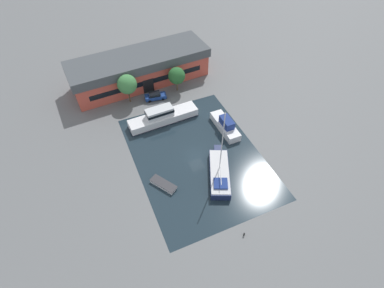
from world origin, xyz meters
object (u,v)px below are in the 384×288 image
(small_dinghy, at_px, (163,184))
(warehouse_building, at_px, (140,68))
(quay_tree_near_building, at_px, (177,76))
(parked_car, at_px, (155,96))
(sailboat_moored, at_px, (219,172))
(quay_tree_by_water, at_px, (127,84))
(motor_cruiser, at_px, (162,117))
(cabin_boat, at_px, (225,125))

(small_dinghy, bearing_deg, warehouse_building, -132.35)
(warehouse_building, bearing_deg, quay_tree_near_building, -50.15)
(parked_car, distance_m, sailboat_moored, 24.03)
(quay_tree_by_water, distance_m, motor_cruiser, 10.22)
(parked_car, xyz_separation_m, sailboat_moored, (3.22, -23.81, -0.05))
(sailboat_moored, distance_m, cabin_boat, 11.29)
(motor_cruiser, relative_size, cabin_boat, 1.73)
(quay_tree_by_water, bearing_deg, small_dinghy, -92.13)
(warehouse_building, xyz_separation_m, quay_tree_by_water, (-4.45, -6.28, 1.09))
(parked_car, xyz_separation_m, small_dinghy, (-6.12, -22.03, -0.51))
(small_dinghy, bearing_deg, sailboat_moored, 137.01)
(parked_car, bearing_deg, sailboat_moored, 16.71)
(parked_car, relative_size, motor_cruiser, 0.34)
(quay_tree_near_building, relative_size, parked_car, 1.18)
(quay_tree_near_building, relative_size, quay_tree_by_water, 0.87)
(quay_tree_by_water, height_order, cabin_boat, quay_tree_by_water)
(small_dinghy, bearing_deg, motor_cruiser, -141.51)
(sailboat_moored, distance_m, small_dinghy, 9.51)
(small_dinghy, bearing_deg, quay_tree_by_water, -124.31)
(quay_tree_by_water, distance_m, small_dinghy, 23.75)
(cabin_boat, bearing_deg, sailboat_moored, -123.32)
(quay_tree_near_building, relative_size, sailboat_moored, 0.42)
(quay_tree_by_water, xyz_separation_m, sailboat_moored, (8.46, -25.15, -3.67))
(quay_tree_by_water, relative_size, parked_car, 1.36)
(quay_tree_by_water, height_order, parked_car, quay_tree_by_water)
(warehouse_building, xyz_separation_m, parked_car, (0.80, -7.63, -2.54))
(warehouse_building, relative_size, quay_tree_near_building, 5.55)
(sailboat_moored, xyz_separation_m, small_dinghy, (-9.33, 1.78, -0.46))
(parked_car, height_order, motor_cruiser, motor_cruiser)
(motor_cruiser, bearing_deg, cabin_boat, -126.35)
(quay_tree_near_building, height_order, cabin_boat, quay_tree_near_building)
(motor_cruiser, xyz_separation_m, cabin_boat, (10.33, -6.96, -0.20))
(parked_car, relative_size, sailboat_moored, 0.35)
(warehouse_building, relative_size, parked_car, 6.57)
(cabin_boat, bearing_deg, small_dinghy, -153.96)
(warehouse_building, xyz_separation_m, quay_tree_near_building, (6.24, -6.60, 0.43))
(motor_cruiser, distance_m, cabin_boat, 12.45)
(quay_tree_near_building, relative_size, motor_cruiser, 0.40)
(motor_cruiser, bearing_deg, warehouse_building, -3.05)
(warehouse_building, distance_m, quay_tree_near_building, 9.09)
(quay_tree_near_building, relative_size, cabin_boat, 0.69)
(motor_cruiser, bearing_deg, sailboat_moored, -168.06)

